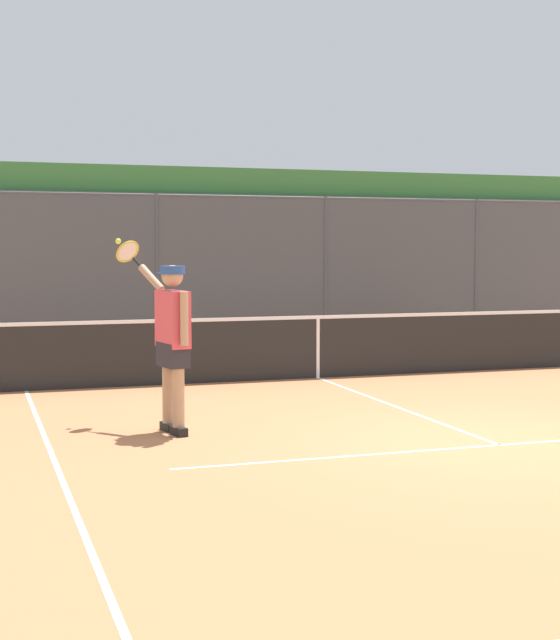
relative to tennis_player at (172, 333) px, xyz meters
The scene contains 5 objects.
ground_plane 3.49m from the tennis_player, 154.82° to the left, with size 60.00×60.00×0.00m, color #C67A4C.
court_line_markings 3.79m from the tennis_player, 145.90° to the left, with size 8.73×9.58×0.01m.
fence_backdrop 8.86m from the tennis_player, 109.88° to the right, with size 19.90×1.37×3.54m.
tennis_net 4.71m from the tennis_player, 130.03° to the right, with size 11.21×0.09×1.07m.
tennis_player is the anchor object (origin of this frame).
Camera 1 is at (5.06, 8.53, 1.99)m, focal length 53.16 mm.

